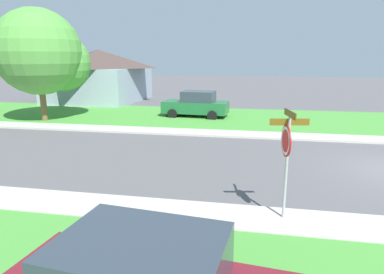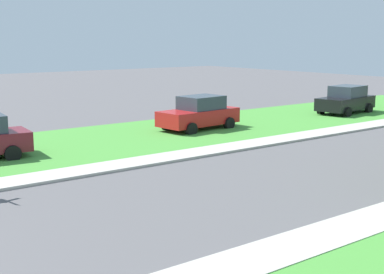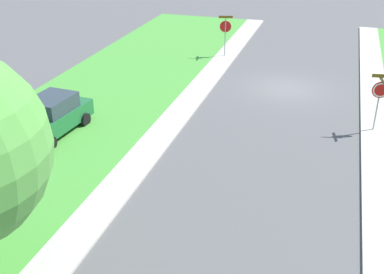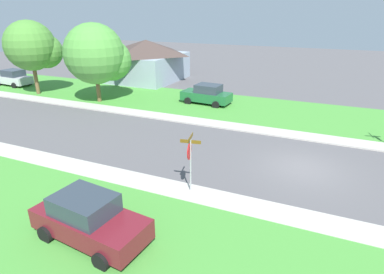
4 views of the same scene
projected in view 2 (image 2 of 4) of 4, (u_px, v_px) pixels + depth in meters
The scene contains 5 objects.
sidewalk_east at pixel (362, 224), 13.81m from camera, with size 1.40×56.00×0.10m, color #B7B2A8.
sidewalk_west at pixel (155, 160), 21.15m from camera, with size 1.40×56.00×0.10m, color #B7B2A8.
lawn_west at pixel (97, 142), 24.82m from camera, with size 8.00×56.00×0.08m, color #479338.
car_black_near_corner at pixel (346, 100), 33.98m from camera, with size 2.48×4.51×1.76m.
car_red_far_down_street at pixel (199, 113), 28.03m from camera, with size 2.34×4.45×1.76m.
Camera 2 is at (12.56, 0.57, 4.68)m, focal length 51.36 mm.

